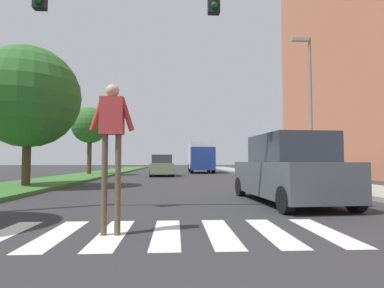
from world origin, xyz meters
TOP-DOWN VIEW (x-y plane):
  - ground_plane at (0.00, 30.00)m, footprint 140.00×140.00m
  - crosswalk at (0.00, 8.16)m, footprint 5.85×2.20m
  - median_strip at (-6.73, 28.00)m, footprint 3.68×64.00m
  - tree_mid at (-6.46, 16.99)m, footprint 4.53×4.53m
  - tree_far at (-7.05, 29.14)m, footprint 3.02×3.02m
  - sidewalk_right at (7.63, 28.00)m, footprint 3.00×64.00m
  - traffic_light_gantry at (-3.09, 10.00)m, footprint 7.42×0.30m
  - street_lamp_right at (7.04, 18.42)m, footprint 1.02×0.24m
  - pedestrian_performer at (-0.91, 8.08)m, footprint 0.75×0.24m
  - suv_crossing at (3.40, 11.76)m, footprint 2.26×4.72m
  - sedan_midblock at (-0.97, 28.21)m, footprint 2.05×4.67m
  - truck_box_delivery at (2.76, 35.05)m, footprint 2.40×6.20m

SIDE VIEW (x-z plane):
  - ground_plane at x=0.00m, z-range 0.00..0.00m
  - crosswalk at x=0.00m, z-range 0.00..0.01m
  - median_strip at x=-6.73m, z-range 0.00..0.15m
  - sidewalk_right at x=7.63m, z-range 0.00..0.15m
  - sedan_midblock at x=-0.97m, z-range -0.06..1.65m
  - suv_crossing at x=3.40m, z-range -0.05..1.92m
  - truck_box_delivery at x=2.76m, z-range 0.08..3.18m
  - pedestrian_performer at x=-0.91m, z-range 0.42..2.91m
  - tree_mid at x=-6.46m, z-range 0.97..7.17m
  - tree_far at x=-7.05m, z-range 1.39..6.97m
  - traffic_light_gantry at x=-3.09m, z-range 1.30..7.30m
  - street_lamp_right at x=7.04m, z-range 0.84..8.34m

